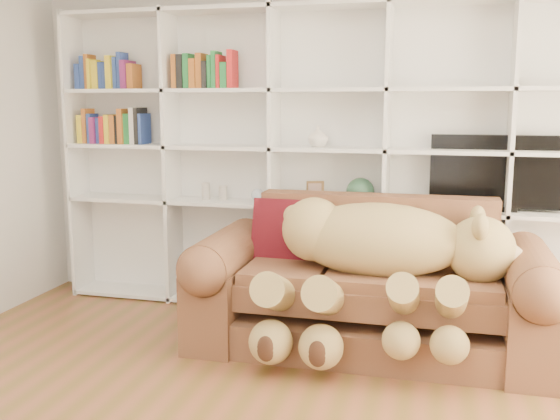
# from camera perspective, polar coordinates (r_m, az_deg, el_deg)

# --- Properties ---
(wall_back) EXTENTS (5.00, 0.02, 2.70)m
(wall_back) POSITION_cam_1_polar(r_m,az_deg,el_deg) (5.05, 4.93, 6.30)
(wall_back) COLOR white
(wall_back) RESTS_ON floor
(bookshelf) EXTENTS (4.43, 0.35, 2.40)m
(bookshelf) POSITION_cam_1_polar(r_m,az_deg,el_deg) (4.97, 1.91, 5.76)
(bookshelf) COLOR white
(bookshelf) RESTS_ON floor
(sofa) EXTENTS (2.38, 1.03, 1.00)m
(sofa) POSITION_cam_1_polar(r_m,az_deg,el_deg) (4.33, 8.22, -7.47)
(sofa) COLOR brown
(sofa) RESTS_ON floor
(teddy_bear) EXTENTS (1.65, 0.94, 0.95)m
(teddy_bear) POSITION_cam_1_polar(r_m,az_deg,el_deg) (4.05, 8.92, -4.26)
(teddy_bear) COLOR tan
(teddy_bear) RESTS_ON sofa
(throw_pillow) EXTENTS (0.46, 0.27, 0.48)m
(throw_pillow) POSITION_cam_1_polar(r_m,az_deg,el_deg) (4.51, 0.45, -1.96)
(throw_pillow) COLOR #550E1B
(throw_pillow) RESTS_ON sofa
(tv) EXTENTS (0.95, 0.18, 0.56)m
(tv) POSITION_cam_1_polar(r_m,az_deg,el_deg) (4.87, 19.12, 3.18)
(tv) COLOR black
(tv) RESTS_ON bookshelf
(picture_frame) EXTENTS (0.14, 0.07, 0.17)m
(picture_frame) POSITION_cam_1_polar(r_m,az_deg,el_deg) (4.92, 3.23, 1.66)
(picture_frame) COLOR brown
(picture_frame) RESTS_ON bookshelf
(green_vase) EXTENTS (0.22, 0.22, 0.22)m
(green_vase) POSITION_cam_1_polar(r_m,az_deg,el_deg) (4.86, 7.35, 1.67)
(green_vase) COLOR #2E593E
(green_vase) RESTS_ON bookshelf
(figurine_tall) EXTENTS (0.09, 0.09, 0.14)m
(figurine_tall) POSITION_cam_1_polar(r_m,az_deg,el_deg) (5.18, -6.80, 1.72)
(figurine_tall) COLOR beige
(figurine_tall) RESTS_ON bookshelf
(figurine_short) EXTENTS (0.09, 0.09, 0.12)m
(figurine_short) POSITION_cam_1_polar(r_m,az_deg,el_deg) (5.13, -5.23, 1.56)
(figurine_short) COLOR beige
(figurine_short) RESTS_ON bookshelf
(snow_globe) EXTENTS (0.10, 0.10, 0.10)m
(snow_globe) POSITION_cam_1_polar(r_m,az_deg,el_deg) (5.04, -2.08, 1.40)
(snow_globe) COLOR white
(snow_globe) RESTS_ON bookshelf
(shelf_vase) EXTENTS (0.16, 0.16, 0.16)m
(shelf_vase) POSITION_cam_1_polar(r_m,az_deg,el_deg) (4.88, 3.49, 6.74)
(shelf_vase) COLOR silver
(shelf_vase) RESTS_ON bookshelf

